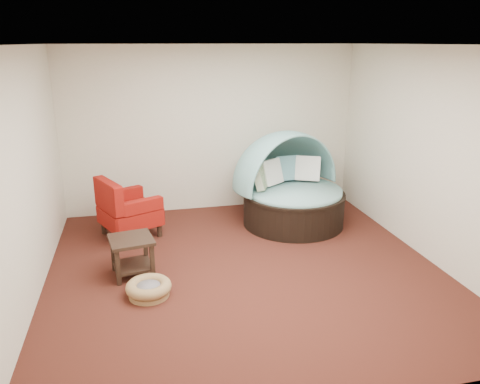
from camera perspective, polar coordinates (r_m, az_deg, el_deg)
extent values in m
plane|color=#4A1D15|center=(6.18, 0.65, -9.41)|extent=(5.00, 5.00, 0.00)
plane|color=beige|center=(8.07, -3.48, 7.61)|extent=(5.00, 0.00, 5.00)
plane|color=beige|center=(3.43, 10.57, -7.11)|extent=(5.00, 0.00, 5.00)
plane|color=beige|center=(5.66, -24.74, 1.54)|extent=(0.00, 5.00, 5.00)
plane|color=beige|center=(6.70, 22.03, 4.21)|extent=(0.00, 5.00, 5.00)
plane|color=white|center=(5.49, 0.76, 17.53)|extent=(5.00, 5.00, 0.00)
cylinder|color=black|center=(7.61, 6.52, -2.12)|extent=(2.07, 2.07, 0.49)
cylinder|color=black|center=(7.53, 6.59, -0.23)|extent=(2.09, 2.09, 0.04)
cylinder|color=#82AFB2|center=(7.52, 6.60, 0.03)|extent=(1.95, 1.95, 0.11)
cube|color=#38683C|center=(7.38, 2.46, 1.98)|extent=(0.39, 0.47, 0.43)
cube|color=white|center=(7.60, 3.83, 2.43)|extent=(0.47, 0.43, 0.43)
cube|color=#65A1AF|center=(7.87, 5.77, 2.92)|extent=(0.43, 0.27, 0.43)
cube|color=white|center=(7.90, 8.26, 2.86)|extent=(0.47, 0.38, 0.43)
cylinder|color=olive|center=(5.68, -11.02, -12.07)|extent=(0.59, 0.59, 0.05)
torus|color=olive|center=(5.64, -11.08, -11.27)|extent=(0.67, 0.67, 0.14)
cylinder|color=slate|center=(5.65, -11.07, -11.43)|extent=(0.40, 0.40, 0.08)
cylinder|color=black|center=(6.99, -14.34, -5.78)|extent=(0.10, 0.10, 0.19)
cylinder|color=black|center=(7.54, -16.27, -4.20)|extent=(0.10, 0.10, 0.19)
cylinder|color=black|center=(7.23, -9.78, -4.66)|extent=(0.10, 0.10, 0.19)
cylinder|color=black|center=(7.76, -11.97, -3.21)|extent=(0.10, 0.10, 0.19)
cube|color=#910F05|center=(7.29, -13.22, -2.75)|extent=(1.04, 1.04, 0.27)
cube|color=#910F05|center=(7.06, -15.73, -0.49)|extent=(0.46, 0.77, 0.46)
cube|color=#910F05|center=(6.94, -11.80, -1.67)|extent=(0.62, 0.38, 0.19)
cube|color=#910F05|center=(7.53, -14.05, -0.30)|extent=(0.62, 0.38, 0.19)
cube|color=black|center=(6.01, -13.15, -5.68)|extent=(0.60, 0.60, 0.04)
cube|color=black|center=(6.15, -12.91, -8.72)|extent=(0.53, 0.53, 0.03)
cube|color=black|center=(5.90, -14.65, -8.94)|extent=(0.06, 0.06, 0.46)
cube|color=black|center=(6.27, -15.21, -7.31)|extent=(0.06, 0.06, 0.46)
cube|color=black|center=(5.95, -10.63, -8.38)|extent=(0.06, 0.06, 0.46)
cube|color=black|center=(6.33, -11.44, -6.81)|extent=(0.06, 0.06, 0.46)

